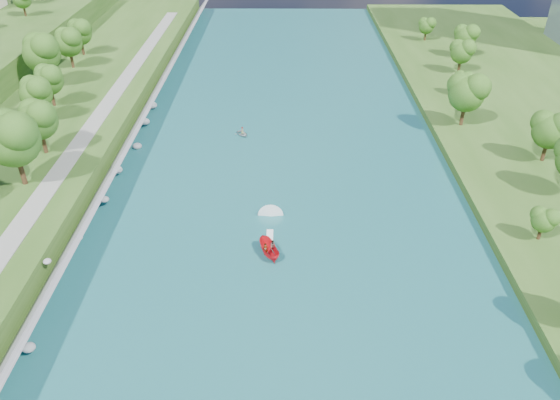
{
  "coord_description": "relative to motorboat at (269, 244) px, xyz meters",
  "views": [
    {
      "loc": [
        0.68,
        -44.9,
        43.14
      ],
      "look_at": [
        0.11,
        18.98,
        2.5
      ],
      "focal_mm": 35.0,
      "sensor_mm": 36.0,
      "label": 1
    }
  ],
  "objects": [
    {
      "name": "motorboat",
      "position": [
        0.0,
        0.0,
        0.0
      ],
      "size": [
        3.6,
        19.29,
        2.04
      ],
      "rotation": [
        0.0,
        0.0,
        3.53
      ],
      "color": "red",
      "rests_on": "river_water"
    },
    {
      "name": "trees_east",
      "position": [
        38.72,
        19.35,
        5.45
      ],
      "size": [
        17.21,
        141.67,
        11.39
      ],
      "color": "#224B14",
      "rests_on": "berm_east"
    },
    {
      "name": "river_water",
      "position": [
        1.2,
        9.09,
        -0.84
      ],
      "size": [
        55.0,
        240.0,
        0.1
      ],
      "primitive_type": "cube",
      "color": "#175357",
      "rests_on": "ground"
    },
    {
      "name": "ground",
      "position": [
        1.2,
        -10.91,
        -0.89
      ],
      "size": [
        260.0,
        260.0,
        0.0
      ],
      "primitive_type": "plane",
      "color": "#2D5119",
      "rests_on": "ground"
    },
    {
      "name": "riverside_path",
      "position": [
        -31.3,
        9.09,
        2.66
      ],
      "size": [
        3.0,
        200.0,
        0.1
      ],
      "primitive_type": "cube",
      "color": "gray",
      "rests_on": "berm_west"
    },
    {
      "name": "riprap_bank",
      "position": [
        -24.65,
        8.4,
        0.91
      ],
      "size": [
        3.77,
        236.0,
        4.17
      ],
      "color": "slate",
      "rests_on": "ground"
    },
    {
      "name": "raft",
      "position": [
        -5.72,
        33.7,
        -0.43
      ],
      "size": [
        3.33,
        3.58,
        1.61
      ],
      "rotation": [
        0.0,
        0.0,
        0.57
      ],
      "color": "#919499",
      "rests_on": "river_water"
    }
  ]
}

